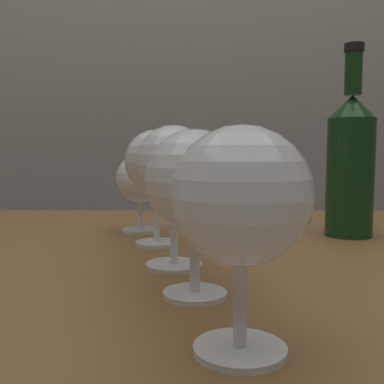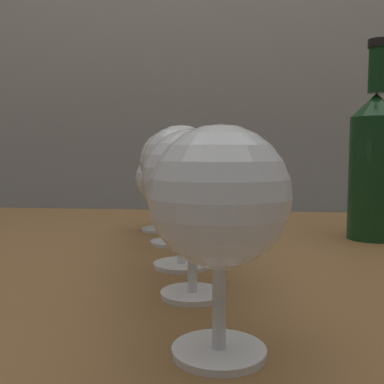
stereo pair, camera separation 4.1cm
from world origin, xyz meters
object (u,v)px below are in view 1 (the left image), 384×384
object	(u,v)px
wine_glass_pinot	(238,202)
wine_glass_amber	(172,168)
wine_glass_merlot	(139,180)
wine_bottle	(349,162)
wine_glass_chardonnay	(192,181)
wine_glass_cabernet	(155,163)

from	to	relation	value
wine_glass_pinot	wine_glass_amber	size ratio (longest dim) A/B	0.93
wine_glass_merlot	wine_bottle	world-z (taller)	wine_bottle
wine_glass_chardonnay	wine_glass_merlot	size ratio (longest dim) A/B	1.20
wine_glass_merlot	wine_glass_cabernet	bearing A→B (deg)	-71.43
wine_glass_pinot	wine_glass_amber	xyz separation A→B (m)	(-0.05, 0.22, 0.01)
wine_glass_cabernet	wine_bottle	world-z (taller)	wine_bottle
wine_glass_pinot	wine_bottle	distance (m)	0.46
wine_glass_amber	wine_glass_cabernet	world-z (taller)	same
wine_glass_chardonnay	wine_bottle	world-z (taller)	wine_bottle
wine_glass_pinot	wine_glass_merlot	size ratio (longest dim) A/B	1.18
wine_glass_cabernet	wine_glass_merlot	world-z (taller)	wine_glass_cabernet
wine_glass_chardonnay	wine_bottle	distance (m)	0.38
wine_glass_amber	wine_glass_merlot	world-z (taller)	wine_glass_amber
wine_glass_chardonnay	wine_glass_merlot	world-z (taller)	wine_glass_chardonnay
wine_glass_amber	wine_glass_merlot	xyz separation A→B (m)	(-0.07, 0.23, -0.03)
wine_glass_chardonnay	wine_glass_amber	bearing A→B (deg)	102.82
wine_glass_chardonnay	wine_glass_amber	distance (m)	0.11
wine_glass_amber	wine_glass_cabernet	bearing A→B (deg)	103.72
wine_bottle	wine_glass_chardonnay	bearing A→B (deg)	-129.00
wine_glass_chardonnay	wine_bottle	xyz separation A→B (m)	(0.24, 0.30, 0.01)
wine_glass_chardonnay	wine_glass_amber	size ratio (longest dim) A/B	0.94
wine_glass_cabernet	wine_bottle	xyz separation A→B (m)	(0.29, 0.07, -0.00)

